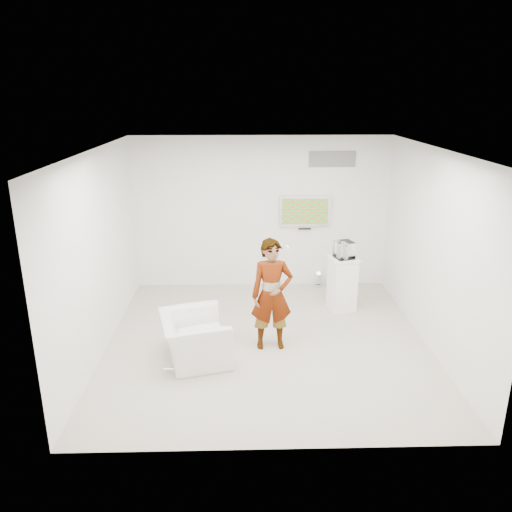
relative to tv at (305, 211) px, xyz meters
name	(u,v)px	position (x,y,z in m)	size (l,w,h in m)	color
room	(268,252)	(-0.85, -2.45, -0.05)	(5.01, 5.01, 3.00)	#AAA69C
tv	(305,211)	(0.00, 0.00, 0.00)	(1.00, 0.08, 0.60)	silver
logo_decal	(332,159)	(0.50, 0.04, 1.00)	(0.90, 0.02, 0.30)	slate
person	(272,295)	(-0.79, -2.59, -0.68)	(0.63, 0.41, 1.73)	white
armchair	(194,338)	(-1.94, -2.96, -1.21)	(1.06, 0.92, 0.69)	white
pedestal	(342,284)	(0.56, -1.20, -1.06)	(0.47, 0.47, 0.97)	white
floor_uplight	(318,279)	(0.31, -0.10, -1.40)	(0.19, 0.19, 0.30)	silver
vitrine	(344,250)	(0.56, -1.20, -0.43)	(0.30, 0.30, 0.30)	white
console	(344,251)	(0.56, -1.20, -0.46)	(0.05, 0.17, 0.24)	white
wii_remote	(288,247)	(-0.55, -2.42, 0.01)	(0.03, 0.12, 0.03)	white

